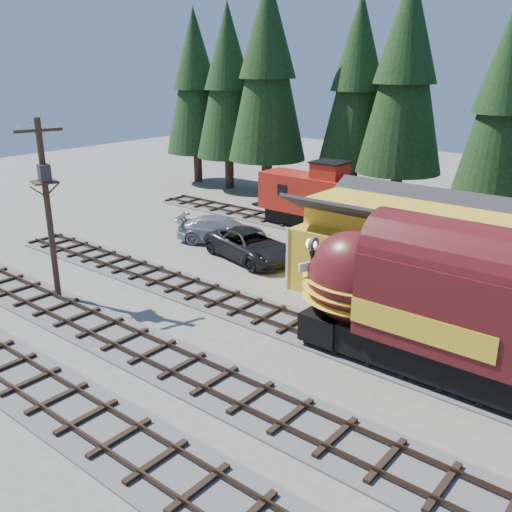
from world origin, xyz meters
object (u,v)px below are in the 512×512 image
Objects in this scene: locomotive at (508,328)px; utility_pole at (47,200)px; caboose at (319,198)px; pickup_truck_b at (222,230)px; pickup_truck_a at (250,245)px; depot at (420,245)px.

locomotive is 21.34m from utility_pole.
caboose is 0.97× the size of utility_pole.
locomotive is at bearing -39.10° from caboose.
caboose is 1.48× the size of pickup_truck_b.
utility_pole is 12.45m from pickup_truck_a.
utility_pole is (-20.57, -5.13, 2.48)m from locomotive.
locomotive is 22.20m from caboose.
depot is 18.59m from utility_pole.
utility_pole reaches higher than locomotive.
pickup_truck_b is (-3.71, 1.42, -0.03)m from pickup_truck_a.
utility_pole reaches higher than pickup_truck_a.
utility_pole is (-14.32, -11.63, 2.30)m from depot.
locomotive is 2.92× the size of pickup_truck_b.
utility_pole is at bearing 174.66° from pickup_truck_a.
pickup_truck_a is (-16.87, 5.94, -1.87)m from locomotive.
locomotive is at bearing 30.42° from utility_pole.
pickup_truck_b is (-0.00, 12.49, -4.38)m from utility_pole.
utility_pole is 13.24m from pickup_truck_b.
depot reaches higher than locomotive.
pickup_truck_b is at bearing 82.16° from pickup_truck_a.
depot is 9.02m from locomotive.
pickup_truck_b is (-14.33, 0.86, -2.08)m from depot.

